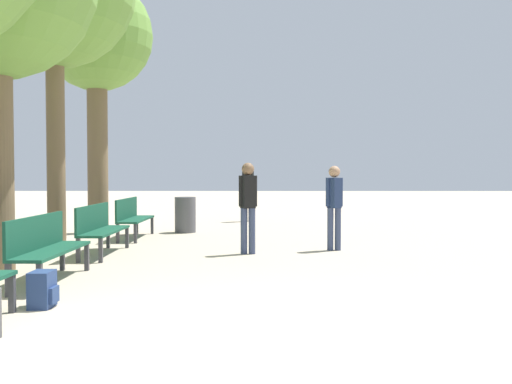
% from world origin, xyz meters
% --- Properties ---
extents(ground_plane, '(80.00, 80.00, 0.00)m').
position_xyz_m(ground_plane, '(0.00, 0.00, 0.00)').
color(ground_plane, '#B7A88E').
extents(bench_row_1, '(0.45, 1.88, 0.88)m').
position_xyz_m(bench_row_1, '(-2.08, 2.94, 0.51)').
color(bench_row_1, '#144733').
rests_on(bench_row_1, ground_plane).
extents(bench_row_2, '(0.45, 1.88, 0.88)m').
position_xyz_m(bench_row_2, '(-2.08, 5.46, 0.51)').
color(bench_row_2, '#144733').
rests_on(bench_row_2, ground_plane).
extents(bench_row_3, '(0.45, 1.88, 0.88)m').
position_xyz_m(bench_row_3, '(-2.08, 7.98, 0.51)').
color(bench_row_3, '#144733').
rests_on(bench_row_3, ground_plane).
extents(tree_row_3, '(2.65, 2.65, 6.05)m').
position_xyz_m(tree_row_3, '(-3.15, 9.12, 4.60)').
color(tree_row_3, brown).
rests_on(tree_row_3, ground_plane).
extents(backpack, '(0.26, 0.30, 0.39)m').
position_xyz_m(backpack, '(-1.58, 1.54, 0.19)').
color(backpack, navy).
rests_on(backpack, ground_plane).
extents(pedestrian_near, '(0.35, 0.31, 1.73)m').
position_xyz_m(pedestrian_near, '(0.38, 12.31, 0.99)').
color(pedestrian_near, '#4C4C4C').
rests_on(pedestrian_near, ground_plane).
extents(pedestrian_mid, '(0.32, 0.28, 1.57)m').
position_xyz_m(pedestrian_mid, '(2.12, 6.07, 0.90)').
color(pedestrian_mid, '#384260').
rests_on(pedestrian_mid, ground_plane).
extents(pedestrian_far, '(0.33, 0.27, 1.62)m').
position_xyz_m(pedestrian_far, '(0.53, 5.58, 0.93)').
color(pedestrian_far, '#384260').
rests_on(pedestrian_far, ground_plane).
extents(trash_bin, '(0.51, 0.51, 0.86)m').
position_xyz_m(trash_bin, '(-1.06, 9.21, 0.43)').
color(trash_bin, '#4C4C51').
rests_on(trash_bin, ground_plane).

